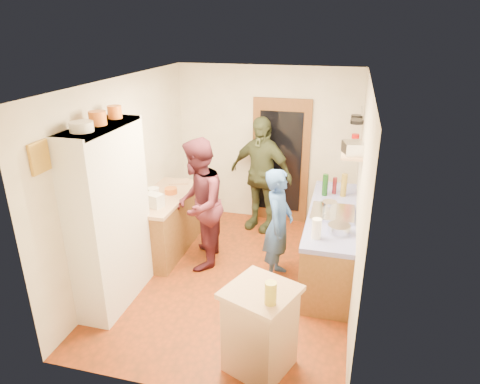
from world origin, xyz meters
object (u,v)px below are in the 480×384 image
at_px(island_base, 260,331).
at_px(person_back, 261,175).
at_px(right_counter_base, 330,243).
at_px(person_left, 201,203).
at_px(person_hob, 280,226).
at_px(hutch_body, 110,218).

bearing_deg(island_base, person_back, 101.86).
distance_m(right_counter_base, person_left, 1.84).
distance_m(island_base, person_back, 3.16).
xyz_separation_m(right_counter_base, island_base, (-0.55, -2.00, 0.01)).
bearing_deg(right_counter_base, person_hob, -151.58).
bearing_deg(person_left, person_hob, 74.30).
height_order(island_base, person_back, person_back).
distance_m(hutch_body, island_base, 2.17).
xyz_separation_m(hutch_body, island_base, (1.95, -0.70, -0.67)).
bearing_deg(person_back, person_left, -95.41).
height_order(right_counter_base, person_left, person_left).
xyz_separation_m(right_counter_base, person_hob, (-0.64, -0.35, 0.35)).
distance_m(hutch_body, right_counter_base, 2.90).
xyz_separation_m(hutch_body, person_back, (1.31, 2.36, -0.16)).
bearing_deg(person_hob, hutch_body, 120.21).
height_order(right_counter_base, person_hob, person_hob).
distance_m(hutch_body, person_back, 2.70).
bearing_deg(person_left, right_counter_base, 87.80).
relative_size(person_hob, person_left, 0.84).
relative_size(hutch_body, right_counter_base, 1.00).
xyz_separation_m(island_base, person_back, (-0.64, 3.06, 0.51)).
bearing_deg(island_base, right_counter_base, 74.54).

